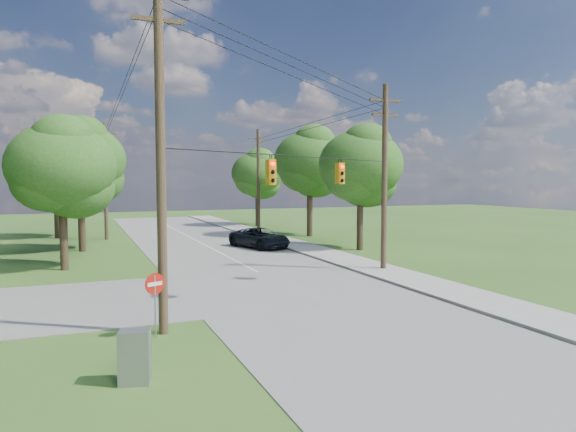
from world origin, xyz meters
name	(u,v)px	position (x,y,z in m)	size (l,w,h in m)	color
ground	(294,322)	(0.00, 0.00, 0.00)	(140.00, 140.00, 0.00)	#315A1E
main_road	(292,290)	(2.00, 5.00, 0.01)	(10.00, 100.00, 0.03)	gray
sidewalk_east	(412,279)	(8.70, 5.00, 0.06)	(2.60, 100.00, 0.12)	#A5A29A
pole_sw	(161,147)	(-4.60, 0.40, 6.23)	(2.00, 0.32, 12.00)	#4B3C27
pole_ne	(384,174)	(8.90, 8.00, 5.47)	(2.00, 0.32, 10.50)	#4B3C27
pole_north_e	(258,180)	(8.90, 30.00, 5.13)	(2.00, 0.32, 10.00)	#4B3C27
pole_north_w	(105,180)	(-5.00, 30.00, 5.13)	(2.00, 0.32, 10.00)	#4B3C27
power_lines	(240,110)	(1.50, 11.54, 9.15)	(13.93, 29.62, 4.93)	black
traffic_signals	(308,172)	(2.55, 4.43, 5.50)	(4.91, 3.27, 1.05)	orange
tree_w_near	(62,166)	(-8.00, 15.00, 5.92)	(6.00, 6.00, 8.40)	#422C21
tree_w_mid	(80,160)	(-7.00, 23.00, 6.58)	(6.40, 6.40, 9.22)	#422C21
tree_w_far	(55,168)	(-9.00, 33.00, 6.25)	(6.00, 6.00, 8.73)	#422C21
tree_e_near	(361,165)	(12.00, 16.00, 6.25)	(6.20, 6.20, 8.81)	#422C21
tree_e_mid	(310,161)	(12.50, 26.00, 6.91)	(6.60, 6.60, 9.64)	#422C21
tree_e_far	(257,173)	(11.50, 38.00, 5.92)	(5.80, 5.80, 8.32)	#422C21
car_main_north	(260,238)	(5.50, 19.83, 0.77)	(2.46, 5.32, 1.48)	black
control_cabinet	(135,357)	(-5.92, -3.64, 0.69)	(0.76, 0.55, 1.37)	gray
do_not_enter_sign	(155,290)	(-4.91, 0.02, 1.58)	(0.67, 0.31, 2.14)	gray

